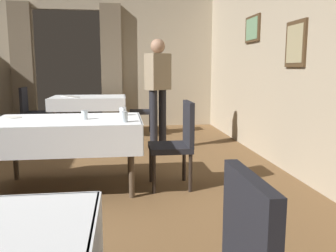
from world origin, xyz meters
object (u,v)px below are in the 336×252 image
(chair_mid_right, at_px, (177,140))
(dining_table_mid, at_px, (68,128))
(plate_far_b, at_px, (67,96))
(chair_far_left, at_px, (31,109))
(glass_mid_a, at_px, (124,117))
(dining_table_far, at_px, (89,101))
(glass_mid_b, at_px, (85,115))
(person_waiter_by_doorway, at_px, (158,85))
(glass_mid_d, at_px, (123,111))
(plate_far_a, at_px, (74,97))
(plate_mid_c, at_px, (12,117))
(chair_far_right, at_px, (145,108))

(chair_mid_right, bearing_deg, dining_table_mid, 175.26)
(plate_far_b, bearing_deg, chair_far_left, -177.50)
(dining_table_mid, bearing_deg, glass_mid_a, -26.18)
(dining_table_far, height_order, chair_mid_right, chair_mid_right)
(dining_table_mid, relative_size, glass_mid_b, 16.67)
(dining_table_mid, distance_m, glass_mid_b, 0.24)
(glass_mid_b, height_order, person_waiter_by_doorway, person_waiter_by_doorway)
(glass_mid_d, bearing_deg, plate_far_b, 109.62)
(dining_table_mid, distance_m, glass_mid_d, 0.64)
(plate_far_a, bearing_deg, chair_mid_right, -64.27)
(chair_mid_right, xyz_separation_m, plate_far_b, (-1.62, 3.27, 0.24))
(chair_mid_right, xyz_separation_m, glass_mid_b, (-0.97, 0.05, 0.28))
(dining_table_mid, height_order, plate_far_a, plate_far_a)
(glass_mid_b, bearing_deg, dining_table_far, 94.39)
(glass_mid_a, height_order, plate_mid_c, glass_mid_a)
(plate_far_a, height_order, plate_far_b, same)
(chair_mid_right, height_order, glass_mid_b, chair_mid_right)
(dining_table_far, relative_size, plate_far_a, 7.39)
(dining_table_far, xyz_separation_m, glass_mid_a, (0.65, -3.37, 0.14))
(plate_mid_c, distance_m, plate_far_a, 2.76)
(chair_far_right, bearing_deg, dining_table_far, -177.24)
(dining_table_far, relative_size, plate_mid_c, 7.13)
(plate_far_a, bearing_deg, glass_mid_b, -80.79)
(chair_far_right, relative_size, plate_far_a, 4.95)
(chair_far_right, bearing_deg, chair_far_left, 179.72)
(dining_table_mid, xyz_separation_m, chair_mid_right, (1.16, -0.10, -0.14))
(glass_mid_a, bearing_deg, chair_far_left, 116.68)
(dining_table_mid, xyz_separation_m, dining_table_far, (-0.06, 3.08, 0.01))
(dining_table_mid, height_order, chair_mid_right, chair_mid_right)
(dining_table_mid, height_order, person_waiter_by_doorway, person_waiter_by_doorway)
(chair_far_right, bearing_deg, glass_mid_a, -97.22)
(glass_mid_a, relative_size, glass_mid_d, 1.12)
(dining_table_mid, relative_size, glass_mid_a, 14.84)
(dining_table_mid, distance_m, plate_far_b, 3.21)
(dining_table_mid, relative_size, person_waiter_by_doorway, 0.90)
(chair_far_left, height_order, glass_mid_a, chair_far_left)
(chair_far_right, xyz_separation_m, plate_far_a, (-1.32, -0.22, 0.24))
(glass_mid_b, bearing_deg, dining_table_mid, 167.08)
(plate_mid_c, height_order, plate_far_b, same)
(glass_mid_a, height_order, glass_mid_d, glass_mid_a)
(glass_mid_b, xyz_separation_m, plate_mid_c, (-0.79, 0.21, -0.04))
(glass_mid_a, distance_m, plate_mid_c, 1.28)
(chair_mid_right, relative_size, glass_mid_b, 10.05)
(plate_mid_c, height_order, person_waiter_by_doorway, person_waiter_by_doorway)
(dining_table_far, bearing_deg, chair_far_left, 176.67)
(chair_far_left, bearing_deg, plate_mid_c, -79.86)
(dining_table_far, distance_m, chair_mid_right, 3.40)
(chair_mid_right, bearing_deg, dining_table_far, 110.89)
(chair_far_right, distance_m, plate_far_a, 1.36)
(chair_far_right, height_order, glass_mid_d, chair_far_right)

